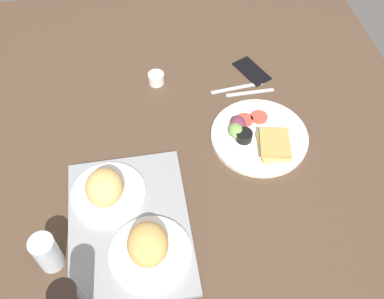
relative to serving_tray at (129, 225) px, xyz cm
name	(u,v)px	position (x,y,z in cm)	size (l,w,h in cm)	color
ground_plane	(203,164)	(18.58, -23.90, -2.30)	(190.00, 150.00, 3.00)	#4C3828
serving_tray	(129,225)	(0.00, 0.00, 0.00)	(45.00, 33.00, 1.60)	gray
bread_plate_near	(149,248)	(-9.57, -4.83, 4.51)	(21.64, 21.64, 9.71)	white
bread_plate_far	(106,190)	(9.61, 5.30, 4.46)	(21.29, 21.29, 9.59)	white
plate_with_salad	(259,137)	(24.00, -42.99, 0.81)	(30.99, 30.99, 5.40)	white
drinking_glass	(47,253)	(-7.05, 20.68, 5.20)	(6.42, 6.42, 12.00)	silver
espresso_cup	(156,78)	(54.96, -13.69, 1.20)	(5.60, 5.60, 4.00)	silver
fork	(250,92)	(44.64, -45.39, -0.55)	(17.00, 1.40, 0.50)	#B7B7BC
knife	(237,88)	(47.64, -41.39, -0.55)	(19.00, 1.40, 0.50)	#B7B7BC
cell_phone	(252,71)	(55.01, -48.51, -0.40)	(14.40, 7.20, 0.80)	black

